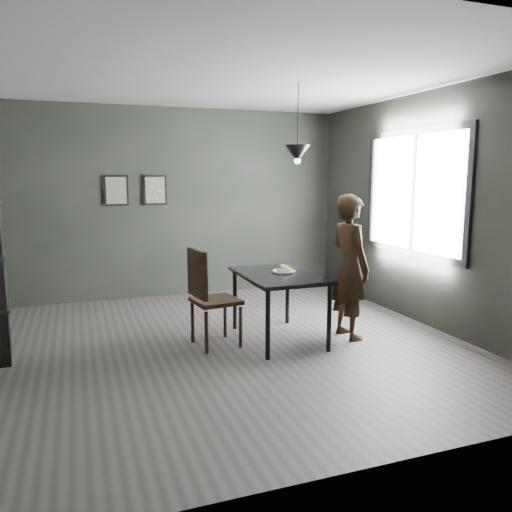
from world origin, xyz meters
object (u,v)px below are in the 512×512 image
object	(u,v)px
cafe_table	(279,280)
woman	(350,267)
white_plate	(284,272)
pendant_lamp	(297,153)
wood_chair	(208,292)

from	to	relation	value
cafe_table	woman	world-z (taller)	woman
white_plate	pendant_lamp	distance (m)	1.31
pendant_lamp	wood_chair	bearing A→B (deg)	-176.86
cafe_table	woman	bearing A→B (deg)	-13.26
wood_chair	pendant_lamp	size ratio (longest dim) A/B	1.22
wood_chair	pendant_lamp	distance (m)	1.79
white_plate	wood_chair	distance (m)	0.89
woman	pendant_lamp	size ratio (longest dim) A/B	1.87
white_plate	wood_chair	world-z (taller)	wood_chair
wood_chair	pendant_lamp	xyz separation A→B (m)	(1.05, 0.06, 1.45)
cafe_table	wood_chair	distance (m)	0.80
cafe_table	pendant_lamp	world-z (taller)	pendant_lamp
cafe_table	woman	xyz separation A→B (m)	(0.78, -0.18, 0.14)
white_plate	woman	world-z (taller)	woman
white_plate	wood_chair	xyz separation A→B (m)	(-0.87, 0.01, -0.16)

